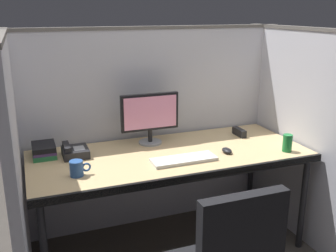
% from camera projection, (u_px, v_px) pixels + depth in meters
% --- Properties ---
extents(cubicle_partition_rear, '(2.21, 0.06, 1.57)m').
position_uv_depth(cubicle_partition_rear, '(150.00, 128.00, 3.06)').
color(cubicle_partition_rear, silver).
rests_on(cubicle_partition_rear, ground).
extents(cubicle_partition_left, '(0.06, 1.41, 1.57)m').
position_uv_depth(cubicle_partition_left, '(16.00, 172.00, 2.24)').
color(cubicle_partition_left, silver).
rests_on(cubicle_partition_left, ground).
extents(cubicle_partition_right, '(0.06, 1.41, 1.57)m').
position_uv_depth(cubicle_partition_right, '(299.00, 134.00, 2.92)').
color(cubicle_partition_right, silver).
rests_on(cubicle_partition_right, ground).
extents(desk, '(1.90, 0.80, 0.74)m').
position_uv_depth(desk, '(171.00, 160.00, 2.68)').
color(desk, tan).
rests_on(desk, ground).
extents(monitor_center, '(0.43, 0.17, 0.37)m').
position_uv_depth(monitor_center, '(150.00, 115.00, 2.81)').
color(monitor_center, gray).
rests_on(monitor_center, desk).
extents(keyboard_main, '(0.43, 0.15, 0.02)m').
position_uv_depth(keyboard_main, '(184.00, 159.00, 2.53)').
color(keyboard_main, silver).
rests_on(keyboard_main, desk).
extents(computer_mouse, '(0.06, 0.10, 0.04)m').
position_uv_depth(computer_mouse, '(227.00, 151.00, 2.68)').
color(computer_mouse, black).
rests_on(computer_mouse, desk).
extents(soda_can, '(0.07, 0.07, 0.12)m').
position_uv_depth(soda_can, '(287.00, 143.00, 2.69)').
color(soda_can, '#197233').
rests_on(soda_can, desk).
extents(desk_phone, '(0.17, 0.19, 0.09)m').
position_uv_depth(desk_phone, '(74.00, 152.00, 2.61)').
color(desk_phone, black).
rests_on(desk_phone, desk).
extents(coffee_mug, '(0.13, 0.08, 0.09)m').
position_uv_depth(coffee_mug, '(77.00, 168.00, 2.30)').
color(coffee_mug, '#264C8C').
rests_on(coffee_mug, desk).
extents(book_stack, '(0.15, 0.21, 0.08)m').
position_uv_depth(book_stack, '(44.00, 150.00, 2.61)').
color(book_stack, '#26723F').
rests_on(book_stack, desk).
extents(red_stapler, '(0.04, 0.15, 0.06)m').
position_uv_depth(red_stapler, '(239.00, 132.00, 3.04)').
color(red_stapler, black).
rests_on(red_stapler, desk).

